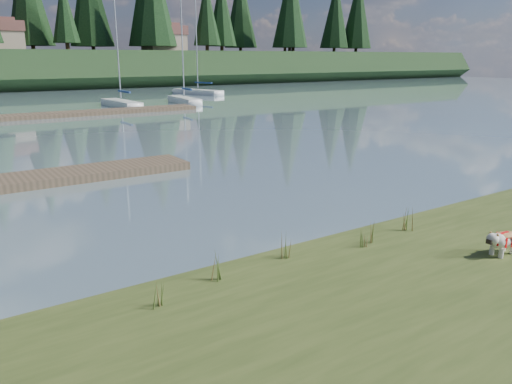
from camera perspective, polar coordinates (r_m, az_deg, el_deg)
ground at (r=40.06m, az=-27.23°, el=7.31°), size 200.00×200.00×0.00m
bulldog at (r=11.54m, az=26.39°, el=-4.86°), size 0.89×0.40×0.54m
dock_far at (r=40.33m, az=-24.43°, el=7.89°), size 26.00×2.20×0.30m
sailboat_bg_3 at (r=47.49m, az=-15.43°, el=9.81°), size 1.73×7.36×10.82m
sailboat_bg_4 at (r=50.01m, az=-8.43°, el=10.43°), size 1.96×6.82×10.06m
sailboat_bg_5 at (r=61.75m, az=-7.11°, el=11.34°), size 3.76×8.15×11.47m
weed_0 at (r=9.27m, az=-4.24°, el=-8.43°), size 0.17×0.14×0.64m
weed_1 at (r=10.21m, az=3.29°, el=-6.35°), size 0.17×0.14×0.56m
weed_2 at (r=11.28m, az=13.02°, el=-4.42°), size 0.17×0.14×0.64m
weed_3 at (r=8.50m, az=-11.05°, el=-11.30°), size 0.17×0.14×0.54m
weed_4 at (r=11.04m, az=12.06°, el=-5.21°), size 0.17×0.14×0.46m
weed_5 at (r=12.29m, az=16.93°, el=-3.08°), size 0.17×0.14×0.63m
mud_lip at (r=10.14m, az=-3.45°, el=-9.68°), size 60.00×0.50×0.14m
conifer_5 at (r=82.20m, az=-21.07°, el=18.76°), size 3.96×3.96×10.35m
conifer_7 at (r=93.40m, az=-3.99°, el=19.97°), size 5.28×5.28×13.20m
conifer_8 at (r=97.30m, az=4.33°, el=19.37°), size 4.62×4.62×11.77m
conifer_9 at (r=108.05m, az=9.07°, el=19.53°), size 5.94×5.94×14.62m
house_2 at (r=85.90m, az=-10.49°, el=16.92°), size 6.30×5.30×4.65m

